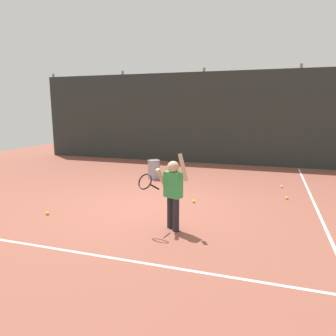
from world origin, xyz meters
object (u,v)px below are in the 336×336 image
object	(u,v)px
tennis_ball_1	(47,213)
tennis_ball_4	(194,201)
tennis_player	(172,189)
tennis_ball_3	(282,187)
ball_hopper	(154,169)
tennis_ball_2	(287,198)

from	to	relation	value
tennis_ball_1	tennis_ball_4	world-z (taller)	same
tennis_player	tennis_ball_1	bearing A→B (deg)	-156.25
tennis_player	tennis_ball_3	distance (m)	4.19
ball_hopper	tennis_ball_4	distance (m)	2.66
ball_hopper	tennis_ball_2	world-z (taller)	ball_hopper
tennis_player	ball_hopper	world-z (taller)	tennis_player
tennis_ball_1	tennis_ball_4	xyz separation A→B (m)	(2.57, 1.68, 0.00)
ball_hopper	tennis_ball_1	distance (m)	3.81
tennis_ball_3	tennis_ball_4	bearing A→B (deg)	-133.38
tennis_ball_1	tennis_ball_2	world-z (taller)	same
ball_hopper	tennis_ball_2	distance (m)	3.87
ball_hopper	tennis_ball_3	bearing A→B (deg)	-0.06
tennis_ball_2	tennis_ball_3	world-z (taller)	same
tennis_ball_1	tennis_ball_2	distance (m)	5.25
tennis_player	tennis_ball_1	world-z (taller)	tennis_player
tennis_ball_2	tennis_ball_3	xyz separation A→B (m)	(-0.08, 1.09, 0.00)
tennis_player	tennis_ball_3	size ratio (longest dim) A/B	20.46
tennis_ball_1	tennis_ball_3	world-z (taller)	same
tennis_ball_3	tennis_ball_1	bearing A→B (deg)	-140.40
ball_hopper	tennis_player	bearing A→B (deg)	-64.98
tennis_ball_2	tennis_ball_4	size ratio (longest dim) A/B	1.00
tennis_player	tennis_ball_2	xyz separation A→B (m)	(1.99, 2.57, -0.69)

